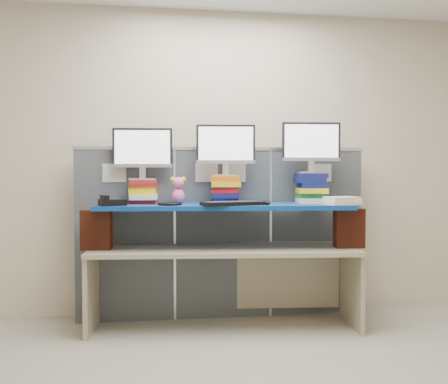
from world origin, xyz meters
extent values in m
cube|color=beige|center=(0.00, 0.00, 1.40)|extent=(5.00, 4.00, 2.80)
cube|color=#444950|center=(-0.87, 1.78, 0.75)|extent=(0.85, 0.05, 1.50)
cube|color=#444950|center=(0.00, 1.78, 0.75)|extent=(0.85, 0.05, 1.50)
cube|color=#444950|center=(0.87, 1.78, 0.75)|extent=(0.85, 0.05, 1.50)
cube|color=silver|center=(0.00, 1.78, 1.51)|extent=(2.60, 0.06, 0.03)
cube|color=silver|center=(-0.95, 1.75, 1.30)|extent=(0.20, 0.00, 0.16)
cube|color=silver|center=(-0.15, 1.75, 1.30)|extent=(0.20, 0.00, 0.16)
cube|color=silver|center=(0.10, 1.75, 1.30)|extent=(0.20, 0.00, 0.16)
cube|color=silver|center=(0.90, 1.75, 1.30)|extent=(0.20, 0.00, 0.16)
cube|color=tan|center=(-0.03, 1.48, 0.66)|extent=(2.27, 0.85, 0.04)
cube|color=tan|center=(-1.12, 1.58, 0.32)|extent=(0.09, 0.60, 0.64)
cube|color=tan|center=(1.05, 1.38, 0.32)|extent=(0.09, 0.60, 0.64)
cube|color=maroon|center=(-1.08, 1.53, 0.84)|extent=(0.25, 0.15, 0.33)
cube|color=maroon|center=(1.00, 1.33, 0.84)|extent=(0.25, 0.15, 0.33)
cube|color=navy|center=(-0.03, 1.48, 1.02)|extent=(2.14, 0.72, 0.04)
cube|color=red|center=(-0.70, 1.68, 1.06)|extent=(0.25, 0.29, 0.04)
cube|color=silver|center=(-0.70, 1.66, 1.10)|extent=(0.24, 0.31, 0.04)
cube|color=yellow|center=(-0.70, 1.68, 1.14)|extent=(0.24, 0.29, 0.05)
cube|color=orange|center=(-0.70, 1.68, 1.19)|extent=(0.25, 0.30, 0.04)
cube|color=red|center=(-0.70, 1.66, 1.22)|extent=(0.24, 0.29, 0.03)
cube|color=#121852|center=(-0.01, 1.61, 1.06)|extent=(0.23, 0.31, 0.05)
cube|color=#121852|center=(-0.01, 1.60, 1.11)|extent=(0.26, 0.31, 0.05)
cube|color=red|center=(-0.01, 1.61, 1.16)|extent=(0.26, 0.31, 0.05)
cube|color=yellow|center=(0.00, 1.60, 1.20)|extent=(0.28, 0.32, 0.04)
cube|color=orange|center=(-0.01, 1.60, 1.25)|extent=(0.28, 0.30, 0.05)
cube|color=silver|center=(0.74, 1.52, 1.06)|extent=(0.28, 0.30, 0.04)
cube|color=#1D6F31|center=(0.74, 1.54, 1.10)|extent=(0.28, 0.31, 0.04)
cube|color=yellow|center=(0.74, 1.52, 1.15)|extent=(0.28, 0.31, 0.04)
cube|color=#121852|center=(0.74, 1.53, 1.19)|extent=(0.25, 0.30, 0.04)
cube|color=#121852|center=(0.72, 1.54, 1.24)|extent=(0.27, 0.33, 0.05)
cube|color=#121852|center=(0.73, 1.53, 1.28)|extent=(0.27, 0.29, 0.04)
cube|color=#A3A3A8|center=(-0.71, 1.67, 1.25)|extent=(0.23, 0.16, 0.02)
cube|color=#A3A3A8|center=(-0.71, 1.67, 1.30)|extent=(0.05, 0.04, 0.09)
cube|color=black|center=(-0.71, 1.67, 1.51)|extent=(0.51, 0.08, 0.33)
cube|color=white|center=(-0.71, 1.65, 1.51)|extent=(0.46, 0.05, 0.29)
cube|color=#A3A3A8|center=(0.00, 1.60, 1.28)|extent=(0.23, 0.16, 0.02)
cube|color=#A3A3A8|center=(0.00, 1.60, 1.33)|extent=(0.05, 0.04, 0.09)
cube|color=black|center=(0.00, 1.60, 1.55)|extent=(0.51, 0.08, 0.33)
cube|color=white|center=(0.00, 1.58, 1.55)|extent=(0.46, 0.05, 0.29)
cube|color=#A3A3A8|center=(0.73, 1.53, 1.30)|extent=(0.23, 0.16, 0.02)
cube|color=#A3A3A8|center=(0.73, 1.53, 1.36)|extent=(0.05, 0.04, 0.09)
cube|color=black|center=(0.73, 1.53, 1.57)|extent=(0.51, 0.08, 0.33)
cube|color=white|center=(0.73, 1.51, 1.57)|extent=(0.46, 0.05, 0.29)
cube|color=black|center=(0.01, 1.31, 1.05)|extent=(0.52, 0.26, 0.03)
cube|color=#2F2E31|center=(0.01, 1.31, 1.07)|extent=(0.44, 0.19, 0.00)
ellipsoid|color=black|center=(0.30, 1.33, 1.06)|extent=(0.08, 0.11, 0.03)
cube|color=black|center=(-0.95, 1.43, 1.07)|extent=(0.24, 0.22, 0.05)
cube|color=#2F2E31|center=(-0.95, 1.43, 1.09)|extent=(0.12, 0.12, 0.01)
cube|color=black|center=(-1.00, 1.41, 1.11)|extent=(0.09, 0.18, 0.03)
torus|color=black|center=(-0.49, 1.41, 1.05)|extent=(0.26, 0.26, 0.02)
ellipsoid|color=pink|center=(-0.41, 1.60, 1.10)|extent=(0.11, 0.10, 0.12)
sphere|color=pink|center=(-0.41, 1.60, 1.22)|extent=(0.10, 0.10, 0.10)
sphere|color=yellow|center=(-0.45, 1.60, 1.24)|extent=(0.04, 0.04, 0.04)
sphere|color=yellow|center=(-0.37, 1.60, 1.24)|extent=(0.04, 0.04, 0.04)
cube|color=white|center=(0.92, 1.29, 1.06)|extent=(0.30, 0.26, 0.03)
cube|color=white|center=(0.92, 1.29, 1.09)|extent=(0.28, 0.24, 0.03)
camera|label=1|loc=(-0.64, -2.63, 1.31)|focal=40.00mm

